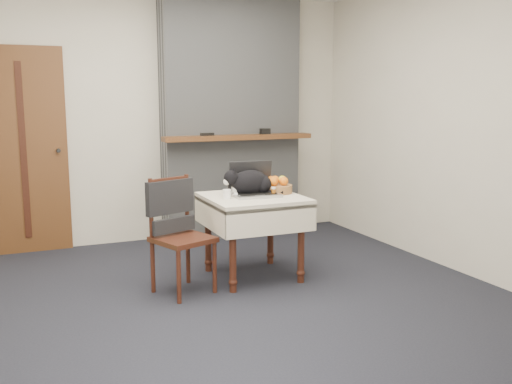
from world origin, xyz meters
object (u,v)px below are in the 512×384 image
laptop (254,187)px  fruit_basket (277,186)px  cat (251,183)px  chair (176,219)px  side_table (253,209)px  pill_bottle (274,192)px  door (23,151)px  cream_jar (227,194)px

laptop → fruit_basket: laptop is taller
laptop → fruit_basket: bearing=7.6°
laptop → cat: size_ratio=0.80×
chair → cat: bearing=-10.9°
side_table → fruit_basket: size_ratio=3.07×
laptop → cat: laptop is taller
pill_bottle → chair: (-0.84, 0.01, -0.16)m
door → fruit_basket: door is taller
pill_bottle → chair: bearing=179.0°
laptop → cream_jar: laptop is taller
cat → chair: size_ratio=0.55×
door → pill_bottle: bearing=-42.1°
door → cat: bearing=-42.2°
fruit_basket → chair: (-0.94, -0.12, -0.18)m
side_table → fruit_basket: (0.25, 0.06, 0.17)m
side_table → chair: chair is taller
cream_jar → chair: 0.47m
door → pill_bottle: door is taller
side_table → pill_bottle: size_ratio=10.13×
side_table → cream_jar: cream_jar is taller
pill_bottle → chair: chair is taller
pill_bottle → cream_jar: bearing=174.0°
side_table → cream_jar: bearing=-170.6°
fruit_basket → side_table: bearing=-167.6°
laptop → cream_jar: size_ratio=5.20×
chair → pill_bottle: bearing=-21.3°
cat → fruit_basket: size_ratio=1.96×
side_table → chair: (-0.69, -0.07, -0.01)m
door → chair: (1.04, -1.68, -0.42)m
door → cat: door is taller
side_table → cat: 0.22m
laptop → cat: 0.04m
cream_jar → chair: chair is taller
chair → cream_jar: bearing=-16.7°
fruit_basket → cream_jar: bearing=-169.1°
laptop → cream_jar: bearing=-160.1°
cat → fruit_basket: (0.25, 0.01, -0.05)m
pill_bottle → chair: 0.85m
side_table → cream_jar: 0.29m
laptop → fruit_basket: size_ratio=1.57×
laptop → chair: 0.74m
side_table → cat: bearing=90.0°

